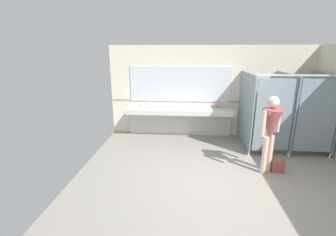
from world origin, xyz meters
TOP-DOWN VIEW (x-y plane):
  - ground_plane at (0.00, 0.00)m, footprint 6.22×6.25m
  - wall_back at (0.00, 2.88)m, footprint 6.22×0.12m
  - wall_back_tile_band at (0.00, 2.82)m, footprint 6.22×0.01m
  - vanity_counter at (-1.02, 2.60)m, footprint 3.08×0.58m
  - mirror_panel at (-1.02, 2.81)m, footprint 2.98×0.02m
  - bathroom_stalls at (1.73, 1.84)m, footprint 2.00×1.55m
  - person_standing at (0.91, 0.52)m, footprint 0.56×0.56m
  - handbag at (1.17, 0.55)m, footprint 0.26×0.15m
  - soap_dispenser at (0.03, 2.69)m, footprint 0.07×0.07m

SIDE VIEW (x-z plane):
  - ground_plane at x=0.00m, z-range -0.10..0.00m
  - handbag at x=1.17m, z-range -0.06..0.34m
  - vanity_counter at x=-1.02m, z-range 0.15..1.15m
  - soap_dispenser at x=0.03m, z-range 0.87..1.06m
  - wall_back_tile_band at x=0.00m, z-range 1.02..1.08m
  - bathroom_stalls at x=1.73m, z-range 0.05..2.06m
  - person_standing at x=0.91m, z-range 0.22..1.88m
  - wall_back at x=0.00m, z-range 0.00..2.68m
  - mirror_panel at x=-1.02m, z-range 1.03..2.08m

